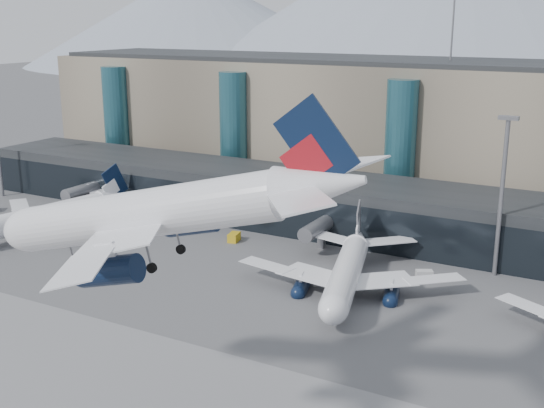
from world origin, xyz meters
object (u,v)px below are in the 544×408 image
Objects in this scene: veh_a at (40,222)px; veh_g at (319,279)px; lightmast_mid at (502,188)px; veh_d at (424,275)px; jet_parked_left at (60,206)px; hero_jet at (179,199)px; jet_parked_mid at (349,259)px; veh_b at (234,237)px.

veh_a reaches higher than veh_g.
lightmast_mid is at bearing -3.48° from veh_a.
jet_parked_left is at bearing 158.44° from veh_d.
hero_jet is 84.35m from veh_a.
hero_jet is at bearing 167.13° from jet_parked_mid.
veh_b is at bearing -61.90° from jet_parked_left.
jet_parked_left is (-62.13, 45.13, -20.08)m from hero_jet.
veh_d is 16.81m from veh_g.
veh_g is (-13.77, -9.65, 0.02)m from veh_d.
hero_jet is 59.05m from veh_d.
jet_parked_mid is (-18.78, -15.58, -9.99)m from lightmast_mid.
lightmast_mid reaches higher than veh_b.
lightmast_mid reaches higher than veh_d.
veh_a is (-5.28, -0.42, -3.83)m from jet_parked_left.
veh_a reaches higher than veh_b.
jet_parked_left is 6.54m from veh_a.
veh_g is at bearing -173.35° from veh_d.
jet_parked_mid is at bearing -121.66° from veh_b.
veh_g is (55.81, -1.34, -3.90)m from jet_parked_left.
hero_jet reaches higher than veh_a.
hero_jet reaches higher than veh_b.
lightmast_mid reaches higher than veh_a.
veh_a is at bearing 93.90° from veh_b.
veh_b is at bearing 0.87° from veh_a.
veh_d is (74.86, 8.72, -0.09)m from veh_a.
lightmast_mid reaches higher than jet_parked_left.
veh_g is at bearing -127.81° from veh_b.
hero_jet is 12.91× the size of veh_a.
lightmast_mid is 81.04m from jet_parked_left.
veh_b reaches higher than veh_g.
veh_g is (-4.36, -1.24, -3.67)m from jet_parked_mid.
lightmast_mid reaches higher than jet_parked_mid.
veh_b is at bearing 110.15° from hero_jet.
hero_jet reaches higher than veh_d.
veh_g is at bearing 90.57° from jet_parked_mid.
jet_parked_mid reaches higher than veh_b.
veh_g is at bearing -79.90° from jet_parked_left.
lightmast_mid is 47.92m from veh_b.
jet_parked_mid is 14.09× the size of veh_g.
veh_d is (7.45, 53.44, -24.00)m from hero_jet.
veh_b is (-26.83, 10.05, -3.63)m from jet_parked_mid.
veh_a is at bearing -169.31° from lightmast_mid.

